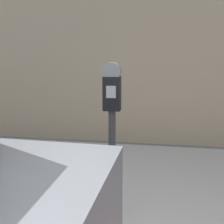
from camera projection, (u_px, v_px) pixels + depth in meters
The scene contains 2 objects.
sidewalk at pixel (116, 181), 4.21m from camera, with size 24.00×2.80×0.12m.
parking_meter at pixel (112, 117), 3.09m from camera, with size 0.18×0.12×1.58m.
Camera 1 is at (0.59, -1.67, 1.87)m, focal length 50.00 mm.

